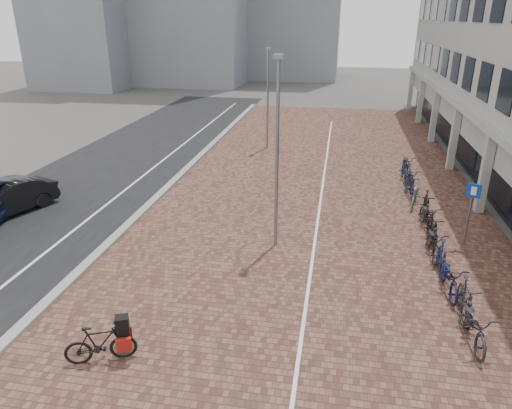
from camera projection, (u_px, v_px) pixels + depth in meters
The scene contains 12 objects.
ground at pixel (215, 338), 11.92m from camera, with size 140.00×140.00×0.00m, color #474442.
plaza_brick at pixel (318, 186), 22.53m from camera, with size 14.50×42.00×0.04m, color brown.
street_asphalt at pixel (108, 174), 24.34m from camera, with size 8.00×50.00×0.03m, color black.
curb at pixel (179, 177), 23.67m from camera, with size 0.35×42.00×0.14m, color gray.
lane_line at pixel (144, 175), 24.00m from camera, with size 0.12×44.00×0.00m, color white.
parking_line at pixel (323, 186), 22.48m from camera, with size 0.10×30.00×0.00m, color white.
car_dark at pixel (5, 199), 19.09m from camera, with size 1.47×4.21×1.39m, color black.
hero_bike at pixel (100, 343), 10.92m from camera, with size 1.73×1.09×1.18m.
parking_sign at pixel (471, 205), 16.17m from camera, with size 0.46×0.24×2.34m.
lamp_near at pixel (277, 158), 15.51m from camera, with size 0.12×0.12×6.52m, color gray.
lamp_far at pixel (268, 100), 27.94m from camera, with size 0.12×0.12×5.93m, color gray.
bike_row at pixel (426, 216), 17.88m from camera, with size 1.16×15.81×1.05m.
Camera 1 is at (2.78, -9.41, 7.66)m, focal length 32.57 mm.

